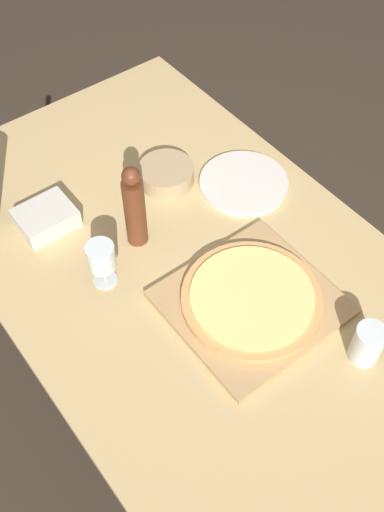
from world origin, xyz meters
TOP-DOWN VIEW (x-y plane):
  - ground_plane at (0.00, 0.00)m, footprint 12.00×12.00m
  - dining_table at (0.00, 0.00)m, footprint 0.94×1.74m
  - cutting_board at (0.04, -0.12)m, footprint 0.39×0.37m
  - pizza at (0.04, -0.12)m, footprint 0.35×0.35m
  - pepper_mill at (-0.06, 0.22)m, footprint 0.06×0.06m
  - wine_glass at (-0.20, 0.16)m, footprint 0.07×0.07m
  - small_bowl at (0.13, 0.35)m, footprint 0.16×0.16m
  - drinking_tumbler at (0.15, -0.39)m, footprint 0.07×0.07m
  - dinner_plate at (0.30, 0.20)m, footprint 0.26×0.26m
  - food_container at (-0.23, 0.41)m, footprint 0.15×0.12m

SIDE VIEW (x-z plane):
  - ground_plane at x=0.00m, z-range 0.00..0.00m
  - dining_table at x=0.00m, z-range 0.29..1.01m
  - dinner_plate at x=0.30m, z-range 0.72..0.74m
  - cutting_board at x=0.04m, z-range 0.72..0.74m
  - food_container at x=-0.23m, z-range 0.72..0.78m
  - small_bowl at x=0.13m, z-range 0.72..0.78m
  - pizza at x=0.04m, z-range 0.74..0.76m
  - drinking_tumbler at x=0.15m, z-range 0.72..0.83m
  - wine_glass at x=-0.20m, z-range 0.75..0.88m
  - pepper_mill at x=-0.06m, z-range 0.72..0.97m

